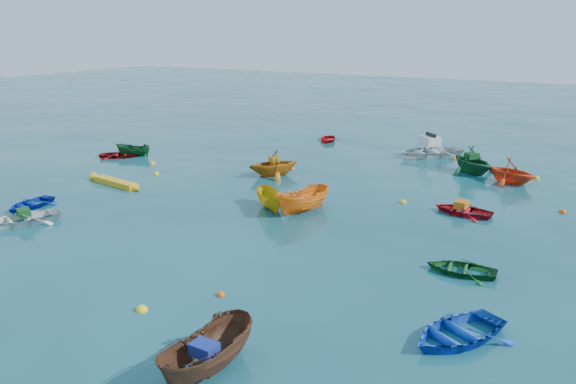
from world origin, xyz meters
The scene contains 31 objects.
ground centered at (0.00, 0.00, 0.00)m, with size 160.00×160.00×0.00m, color #0B3D50.
dinghy_blue_sw centered at (-10.63, -2.54, 0.00)m, with size 1.89×2.64×0.55m, color #0E2DAF.
dinghy_white_near centered at (-8.87, -4.27, 0.00)m, with size 2.29×3.20×0.66m, color white.
sampan_brown_mid centered at (5.78, -9.48, 0.00)m, with size 1.30×3.46×1.34m, color #54301E.
dinghy_blue_se centered at (11.01, -4.58, 0.00)m, with size 2.32×3.24×0.67m, color blue.
dinghy_orange_w centered at (-3.18, 8.86, 0.00)m, with size 2.74×3.18×1.67m, color #BD6A11.
sampan_yellow_mid centered at (0.02, 3.22, 0.00)m, with size 1.08×2.86×1.11m, color gold.
dinghy_green_e centered at (10.04, 0.15, 0.00)m, with size 1.81×2.52×0.52m, color #13531F.
dinghy_red_nw centered at (-15.04, 7.85, 0.00)m, with size 1.91×2.66×0.55m, color #9E0D0E.
sampan_orange_n centered at (1.67, 3.55, 0.00)m, with size 1.28×3.40×1.32m, color orange.
dinghy_green_n centered at (7.20, 15.41, 0.00)m, with size 2.90×3.36×1.77m, color #13522A.
dinghy_red_ne centered at (8.56, 7.07, 0.00)m, with size 1.97×2.76×0.57m, color #B40F1A.
dinghy_red_far centered at (-4.94, 20.21, 0.00)m, with size 1.77×2.47×0.51m, color red.
dinghy_orange_far centered at (9.65, 14.13, 0.00)m, with size 2.61×3.03×1.59m, color red.
sampan_green_far centered at (-14.49, 8.63, 0.00)m, with size 0.94×2.48×0.96m, color #10461B.
kayak_yellow centered at (-9.92, 2.55, 0.00)m, with size 0.62×4.11×0.42m, color gold, non-canonical shape.
motorboat_white centered at (3.65, 18.70, 0.00)m, with size 3.32×4.64×1.56m, color silver.
tarp_green_a centered at (-8.82, -4.18, 0.50)m, with size 0.70×0.53×0.34m, color #11451A.
tarp_blue_a centered at (5.78, -9.63, 0.83)m, with size 0.67×0.50×0.32m, color navy.
tarp_orange_a centered at (-3.16, 8.90, 0.98)m, with size 0.61×0.46×0.29m, color #BB7113.
tarp_green_b centered at (7.12, 15.48, 1.07)m, with size 0.75×0.57×0.36m, color #114618.
tarp_orange_b centered at (8.46, 7.08, 0.46)m, with size 0.73×0.55×0.35m, color #C96314.
buoy_ye_a centered at (1.83, -7.79, 0.00)m, with size 0.38×0.38×0.38m, color yellow.
buoy_or_b centered at (3.41, -5.69, 0.00)m, with size 0.30×0.30×0.30m, color #EA4F0C.
buoy_ye_b centered at (-9.62, 5.56, 0.00)m, with size 0.33×0.33×0.33m, color yellow.
buoy_or_c centered at (-2.89, 10.70, 0.00)m, with size 0.32×0.32×0.32m, color orange.
buoy_ye_c centered at (5.45, 7.38, 0.00)m, with size 0.36×0.36×0.36m, color gold.
buoy_or_d centered at (12.77, 9.66, 0.00)m, with size 0.34×0.34×0.34m, color #D84A0B.
buoy_ye_d centered at (-11.72, 7.52, 0.00)m, with size 0.38×0.38×0.38m, color yellow.
buoy_or_e centered at (5.47, 18.46, 0.00)m, with size 0.34×0.34×0.34m, color orange.
buoy_ye_e centered at (10.91, 15.87, 0.00)m, with size 0.37×0.37×0.37m, color yellow.
Camera 1 is at (13.80, -19.54, 8.72)m, focal length 35.00 mm.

